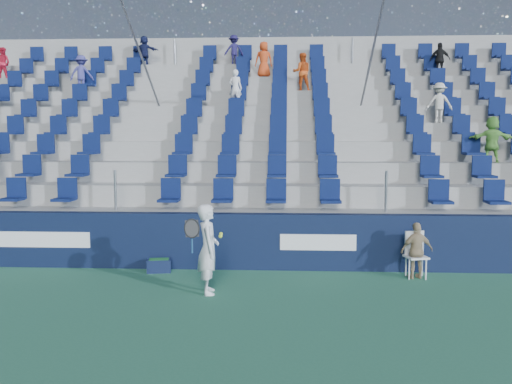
% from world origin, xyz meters
% --- Properties ---
extents(ground, '(70.00, 70.00, 0.00)m').
position_xyz_m(ground, '(0.00, 0.00, 0.00)').
color(ground, '#307151').
rests_on(ground, ground).
extents(sponsor_wall, '(24.00, 0.32, 1.20)m').
position_xyz_m(sponsor_wall, '(0.00, 3.15, 0.60)').
color(sponsor_wall, '#0E1733').
rests_on(sponsor_wall, ground).
extents(grandstand, '(24.00, 8.17, 6.63)m').
position_xyz_m(grandstand, '(-0.00, 8.24, 2.14)').
color(grandstand, '#9B9B96').
rests_on(grandstand, ground).
extents(tennis_player, '(0.69, 0.67, 1.64)m').
position_xyz_m(tennis_player, '(-0.58, 1.19, 0.82)').
color(tennis_player, white).
rests_on(tennis_player, ground).
extents(line_judge_chair, '(0.49, 0.51, 0.93)m').
position_xyz_m(line_judge_chair, '(3.45, 2.65, 0.53)').
color(line_judge_chair, white).
rests_on(line_judge_chair, ground).
extents(line_judge, '(0.71, 0.42, 1.14)m').
position_xyz_m(line_judge, '(3.45, 2.50, 0.57)').
color(line_judge, tan).
rests_on(line_judge, ground).
extents(ball_bin, '(0.54, 0.40, 0.28)m').
position_xyz_m(ball_bin, '(-1.84, 2.75, 0.15)').
color(ball_bin, '#0F1837').
rests_on(ball_bin, ground).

